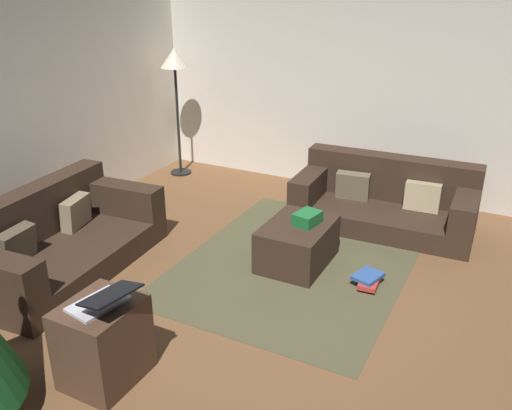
# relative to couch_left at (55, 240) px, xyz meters

# --- Properties ---
(ground_plane) EXTENTS (6.40, 6.40, 0.00)m
(ground_plane) POSITION_rel_couch_left_xyz_m (0.08, -2.25, -0.27)
(ground_plane) COLOR brown
(corner_partition) EXTENTS (0.12, 6.40, 2.60)m
(corner_partition) POSITION_rel_couch_left_xyz_m (3.22, -2.25, 1.03)
(corner_partition) COLOR silver
(corner_partition) RESTS_ON ground_plane
(couch_left) EXTENTS (1.96, 1.12, 0.72)m
(couch_left) POSITION_rel_couch_left_xyz_m (0.00, 0.00, 0.00)
(couch_left) COLOR #332319
(couch_left) RESTS_ON ground_plane
(couch_right) EXTENTS (0.95, 1.90, 0.71)m
(couch_right) POSITION_rel_couch_left_xyz_m (2.33, -2.44, -0.00)
(couch_right) COLOR #332319
(couch_right) RESTS_ON ground_plane
(ottoman) EXTENTS (0.77, 0.56, 0.40)m
(ottoman) POSITION_rel_couch_left_xyz_m (1.08, -1.94, -0.07)
(ottoman) COLOR #332319
(ottoman) RESTS_ON ground_plane
(gift_box) EXTENTS (0.28, 0.23, 0.11)m
(gift_box) POSITION_rel_couch_left_xyz_m (1.14, -2.01, 0.19)
(gift_box) COLOR #19662D
(gift_box) RESTS_ON ottoman
(tv_remote) EXTENTS (0.12, 0.16, 0.02)m
(tv_remote) POSITION_rel_couch_left_xyz_m (1.21, -2.00, 0.14)
(tv_remote) COLOR black
(tv_remote) RESTS_ON ottoman
(side_table) EXTENTS (0.52, 0.44, 0.58)m
(side_table) POSITION_rel_couch_left_xyz_m (-0.96, -1.43, 0.02)
(side_table) COLOR #4C3323
(side_table) RESTS_ON ground_plane
(laptop) EXTENTS (0.42, 0.43, 0.17)m
(laptop) POSITION_rel_couch_left_xyz_m (-0.97, -1.48, 0.36)
(laptop) COLOR silver
(laptop) RESTS_ON side_table
(book_stack) EXTENTS (0.32, 0.26, 0.10)m
(book_stack) POSITION_rel_couch_left_xyz_m (0.99, -2.66, -0.22)
(book_stack) COLOR #B7332D
(book_stack) RESTS_ON ground_plane
(corner_lamp) EXTENTS (0.36, 0.36, 1.66)m
(corner_lamp) POSITION_rel_couch_left_xyz_m (2.67, 0.47, 1.14)
(corner_lamp) COLOR black
(corner_lamp) RESTS_ON ground_plane
(area_rug) EXTENTS (2.60, 2.00, 0.01)m
(area_rug) POSITION_rel_couch_left_xyz_m (1.08, -1.94, -0.27)
(area_rug) COLOR #49462E
(area_rug) RESTS_ON ground_plane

